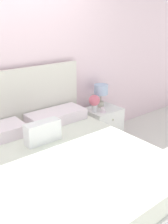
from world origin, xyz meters
The scene contains 7 objects.
ground_plane centered at (0.00, 0.00, 0.00)m, with size 12.00×12.00×0.00m, color silver.
wall_back centered at (0.00, 0.07, 1.30)m, with size 8.00×0.06×2.60m.
bed centered at (0.00, -0.95, 0.30)m, with size 1.84×2.07×1.24m.
nightstand centered at (1.28, -0.23, 0.26)m, with size 0.51×0.44×0.51m.
table_lamp centered at (1.31, -0.15, 0.77)m, with size 0.21×0.21×0.35m.
flower_vase centered at (1.09, -0.25, 0.67)m, with size 0.16×0.16×0.26m.
teacup centered at (1.18, -0.34, 0.54)m, with size 0.10×0.10×0.07m.
Camera 1 is at (-1.26, -2.94, 1.88)m, focal length 42.00 mm.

